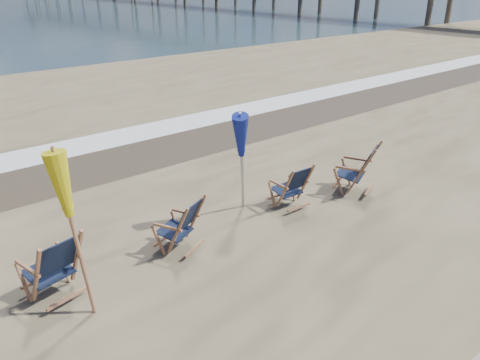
{
  "coord_description": "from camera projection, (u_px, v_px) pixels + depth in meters",
  "views": [
    {
      "loc": [
        -4.8,
        -3.7,
        4.25
      ],
      "look_at": [
        0.0,
        2.2,
        0.9
      ],
      "focal_mm": 35.0,
      "sensor_mm": 36.0,
      "label": 1
    }
  ],
  "objects": [
    {
      "name": "surf_foam",
      "position": [
        102.0,
        141.0,
        13.0
      ],
      "size": [
        200.0,
        1.4,
        0.01
      ],
      "primitive_type": "cube",
      "color": "silver",
      "rests_on": "ground"
    },
    {
      "name": "wet_sand_strip",
      "position": [
        127.0,
        156.0,
        11.94
      ],
      "size": [
        200.0,
        2.6,
        0.0
      ],
      "primitive_type": "cube",
      "color": "#42362A",
      "rests_on": "ground"
    },
    {
      "name": "beach_chair_0",
      "position": [
        77.0,
        259.0,
        6.64
      ],
      "size": [
        0.85,
        0.92,
        1.09
      ],
      "primitive_type": null,
      "rotation": [
        0.0,
        0.0,
        3.36
      ],
      "color": "black",
      "rests_on": "ground"
    },
    {
      "name": "beach_chair_1",
      "position": [
        196.0,
        218.0,
        7.85
      ],
      "size": [
        0.87,
        0.91,
        0.99
      ],
      "primitive_type": null,
      "rotation": [
        0.0,
        0.0,
        3.57
      ],
      "color": "black",
      "rests_on": "ground"
    },
    {
      "name": "beach_chair_2",
      "position": [
        306.0,
        184.0,
        9.18
      ],
      "size": [
        0.65,
        0.72,
        0.96
      ],
      "primitive_type": null,
      "rotation": [
        0.0,
        0.0,
        3.1
      ],
      "color": "black",
      "rests_on": "ground"
    },
    {
      "name": "beach_chair_3",
      "position": [
        368.0,
        164.0,
        9.94
      ],
      "size": [
        0.98,
        1.03,
        1.12
      ],
      "primitive_type": null,
      "rotation": [
        0.0,
        0.0,
        3.57
      ],
      "color": "black",
      "rests_on": "ground"
    },
    {
      "name": "umbrella_yellow",
      "position": [
        69.0,
        195.0,
        5.74
      ],
      "size": [
        0.3,
        0.3,
        2.31
      ],
      "color": "#A16948",
      "rests_on": "ground"
    },
    {
      "name": "umbrella_blue",
      "position": [
        242.0,
        134.0,
        8.41
      ],
      "size": [
        0.3,
        0.3,
        2.15
      ],
      "color": "#A5A5AD",
      "rests_on": "ground"
    }
  ]
}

